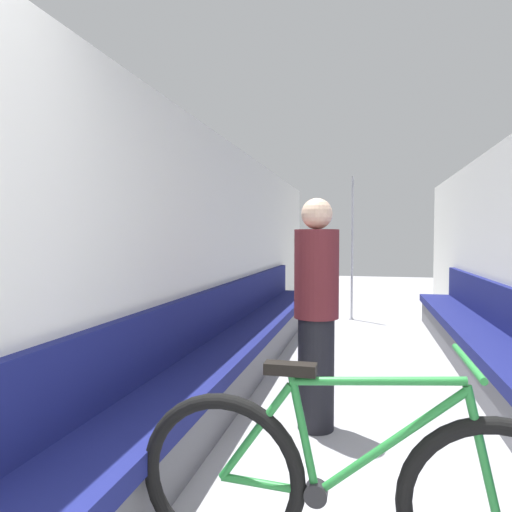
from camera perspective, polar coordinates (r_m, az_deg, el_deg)
wall_left at (r=4.56m, az=-4.55°, el=0.29°), size 0.10×10.65×2.28m
bench_seat_row_left at (r=4.59m, az=-1.29°, el=-10.62°), size 0.50×6.34×0.84m
bench_seat_row_right at (r=4.59m, az=27.69°, el=-10.91°), size 0.50×6.34×0.84m
bicycle at (r=1.96m, az=11.55°, el=-26.56°), size 1.69×0.46×0.88m
grab_pole_near at (r=7.36m, az=11.93°, el=0.73°), size 0.08×0.08×2.26m
passenger_standing at (r=3.13m, az=7.55°, el=-6.83°), size 0.30×0.30×1.57m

